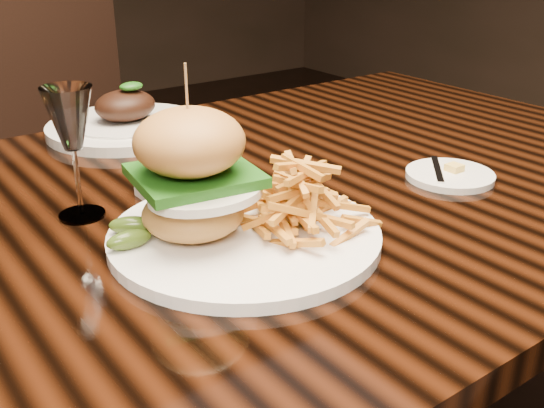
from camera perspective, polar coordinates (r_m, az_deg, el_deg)
dining_table at (r=0.90m, az=-4.93°, el=-4.04°), size 1.60×0.90×0.75m
burger_plate at (r=0.73m, az=-2.84°, el=0.62°), size 0.32×0.32×0.21m
side_saucer at (r=0.97m, az=15.64°, el=2.52°), size 0.13×0.13×0.02m
ramekin at (r=0.88m, az=-8.71°, el=1.74°), size 0.11×0.11×0.04m
wine_glass at (r=0.81m, az=-17.63°, el=6.89°), size 0.06×0.06×0.17m
far_dish at (r=1.18m, az=-12.88°, el=7.12°), size 0.28×0.28×0.09m
chair_far at (r=1.76m, az=-16.26°, el=4.30°), size 0.59×0.59×0.95m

